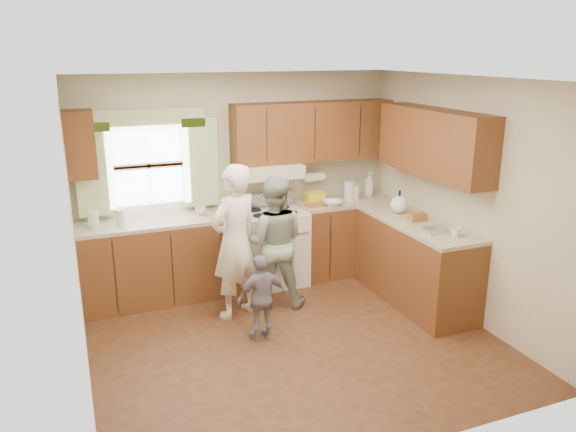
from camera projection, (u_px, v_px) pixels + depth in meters
name	position (u px, v px, depth m)	size (l,w,h in m)	color
room	(294.00, 218.00, 5.17)	(3.80, 3.80, 3.80)	#422214
kitchen_fixtures	(308.00, 222.00, 6.46)	(3.80, 2.25, 2.15)	#48260F
stove	(272.00, 246.00, 6.77)	(0.76, 0.67, 1.07)	silver
woman_left	(235.00, 242.00, 5.82)	(0.60, 0.39, 1.65)	#EEE3CF
woman_right	(274.00, 242.00, 6.11)	(0.71, 0.55, 1.46)	#2E463A
child	(262.00, 298.00, 5.43)	(0.51, 0.21, 0.87)	gray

